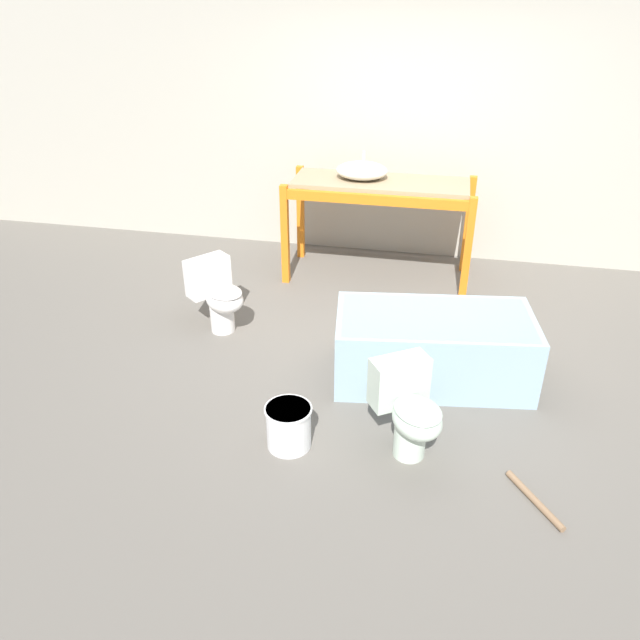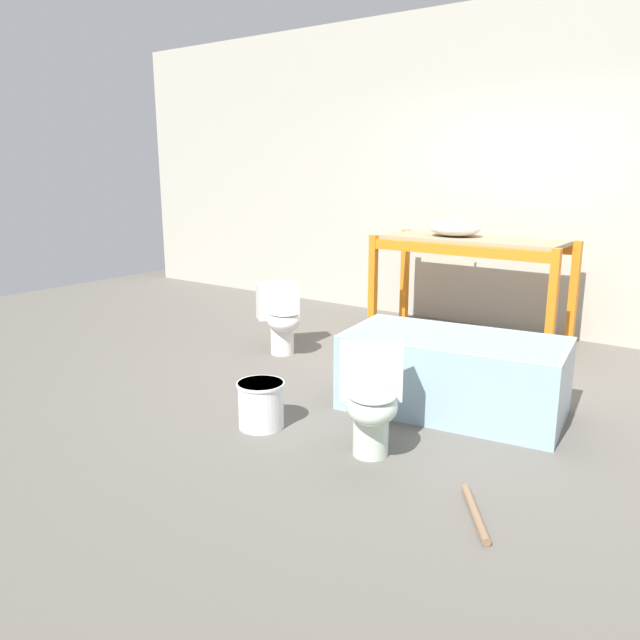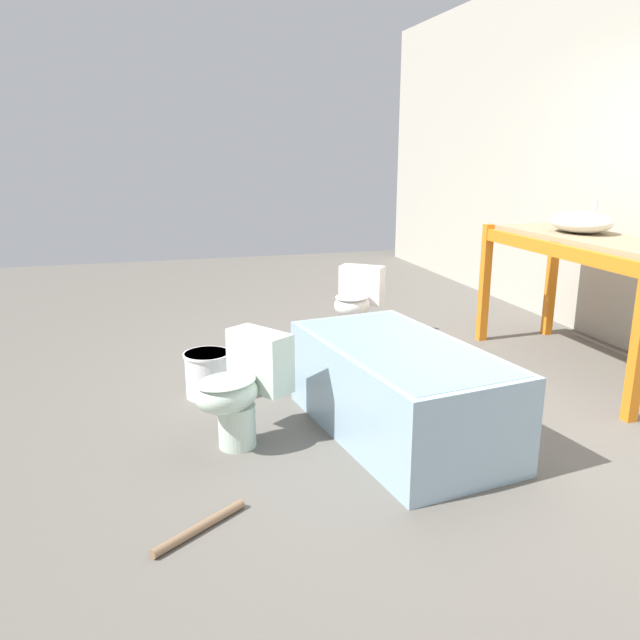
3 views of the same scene
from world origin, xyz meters
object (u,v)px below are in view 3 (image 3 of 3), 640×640
(bathtub_main, at_px, (399,383))
(toilet_near, at_px, (241,386))
(toilet_far, at_px, (356,301))
(sink_basin, at_px, (581,222))
(bucket_white, at_px, (208,373))

(bathtub_main, xyz_separation_m, toilet_near, (-0.11, -0.88, 0.04))
(toilet_far, bearing_deg, sink_basin, 2.25)
(bathtub_main, bearing_deg, sink_basin, 107.16)
(bathtub_main, distance_m, toilet_far, 1.87)
(toilet_near, relative_size, bucket_white, 1.99)
(sink_basin, height_order, toilet_near, sink_basin)
(sink_basin, relative_size, toilet_near, 0.80)
(sink_basin, bearing_deg, toilet_near, -74.82)
(sink_basin, distance_m, toilet_near, 2.83)
(sink_basin, xyz_separation_m, toilet_near, (0.72, -2.64, -0.73))
(sink_basin, bearing_deg, toilet_far, -126.10)
(sink_basin, relative_size, toilet_far, 0.80)
(bathtub_main, bearing_deg, toilet_far, 160.21)
(bathtub_main, relative_size, toilet_far, 2.50)
(bathtub_main, bearing_deg, toilet_near, -105.44)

